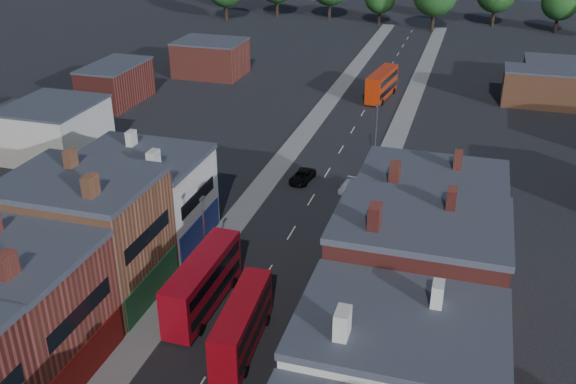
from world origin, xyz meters
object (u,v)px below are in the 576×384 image
Objects in this scene: bus_0 at (203,282)px; ped_3 at (281,368)px; bus_1 at (242,324)px; car_2 at (302,176)px; car_3 at (348,186)px; bus_2 at (382,84)px.

ped_3 is at bearing -35.05° from bus_0.
bus_1 is at bearing -37.83° from bus_0.
car_3 is (5.85, -0.87, -0.11)m from car_2.
bus_0 is at bearing 137.71° from bus_1.
ped_3 reaches higher than car_2.
bus_2 is (5.00, 62.96, -0.04)m from bus_0.
car_2 is 2.81× the size of ped_3.
car_2 is 5.92m from car_3.
ped_3 is (7.74, -33.60, 0.30)m from car_2.
bus_0 is 1.00× the size of bus_2.
bus_0 is 6.64× the size of ped_3.
car_3 is at bearing -2.29° from car_2.
car_3 is (7.00, 26.29, -2.03)m from bus_0.
bus_0 reaches higher than car_3.
bus_1 is 66.97m from bus_2.
bus_0 reaches higher than ped_3.
ped_3 is at bearing -80.17° from car_3.
ped_3 is at bearing -79.46° from bus_2.
ped_3 reaches higher than car_3.
car_3 is 2.25× the size of ped_3.
car_2 is at bearing 178.06° from car_3.
bus_1 is 5.98× the size of ped_3.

